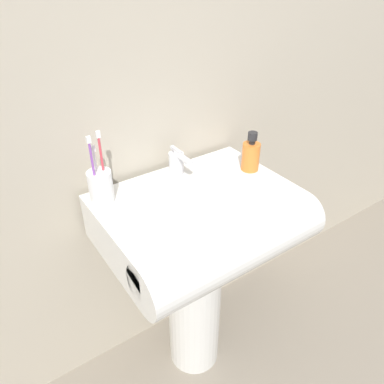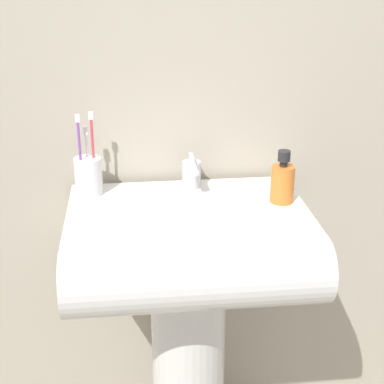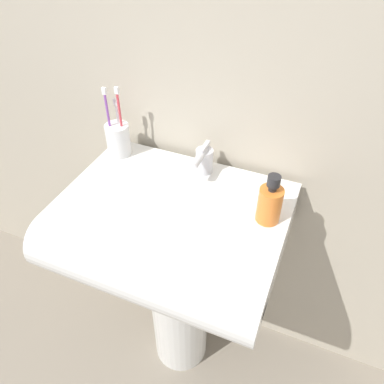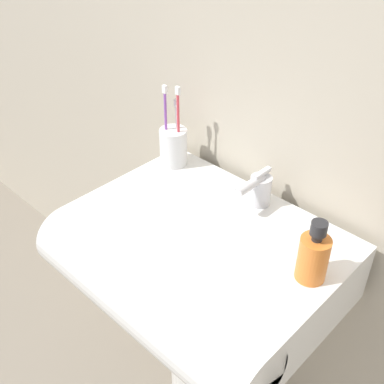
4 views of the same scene
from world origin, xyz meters
name	(u,v)px [view 4 (image 4 of 4)]	position (x,y,z in m)	size (l,w,h in m)	color
wall_back	(292,34)	(0.00, 0.24, 1.20)	(5.00, 0.05, 2.40)	#B7AD99
sink_pedestal	(207,358)	(0.00, 0.00, 0.33)	(0.20, 0.20, 0.66)	white
sink_basin	(193,264)	(0.00, -0.06, 0.74)	(0.61, 0.48, 0.16)	white
faucet	(259,189)	(0.03, 0.14, 0.87)	(0.05, 0.11, 0.09)	silver
toothbrush_cup	(173,145)	(-0.25, 0.13, 0.88)	(0.07, 0.07, 0.22)	white
soap_bottle	(313,256)	(0.25, 0.02, 0.88)	(0.06, 0.06, 0.14)	orange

